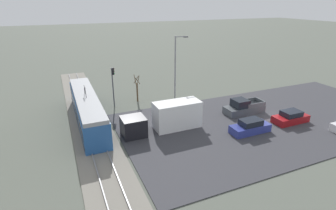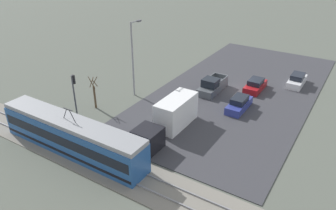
% 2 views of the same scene
% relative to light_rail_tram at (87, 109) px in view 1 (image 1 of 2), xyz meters
% --- Properties ---
extents(ground_plane, '(320.00, 320.00, 0.00)m').
position_rel_light_rail_tram_xyz_m(ground_plane, '(-8.14, -21.28, -1.69)').
color(ground_plane, '#565B51').
extents(road_surface, '(18.28, 37.63, 0.08)m').
position_rel_light_rail_tram_xyz_m(road_surface, '(-8.14, -21.28, -1.65)').
color(road_surface, '#38383D').
rests_on(road_surface, ground).
extents(rail_bed, '(65.32, 4.40, 0.22)m').
position_rel_light_rail_tram_xyz_m(rail_bed, '(-8.14, 0.00, -1.64)').
color(rail_bed, gray).
rests_on(rail_bed, ground).
extents(light_rail_tram, '(15.85, 2.67, 4.45)m').
position_rel_light_rail_tram_xyz_m(light_rail_tram, '(0.00, 0.00, 0.00)').
color(light_rail_tram, '#235193').
rests_on(light_rail_tram, ground).
extents(box_truck, '(2.39, 9.12, 3.09)m').
position_rel_light_rail_tram_xyz_m(box_truck, '(-5.67, -8.00, -0.18)').
color(box_truck, black).
rests_on(box_truck, ground).
extents(pickup_truck, '(2.06, 5.38, 1.94)m').
position_rel_light_rail_tram_xyz_m(pickup_truck, '(-5.31, -19.02, -0.88)').
color(pickup_truck, '#4C5156').
rests_on(pickup_truck, ground).
extents(sedan_car_0, '(1.88, 4.40, 1.46)m').
position_rel_light_rail_tram_xyz_m(sedan_car_0, '(-9.89, -22.42, -1.01)').
color(sedan_car_0, maroon).
rests_on(sedan_car_0, ground).
extents(sedan_car_2, '(1.74, 4.60, 1.54)m').
position_rel_light_rail_tram_xyz_m(sedan_car_2, '(-10.07, -16.20, -0.98)').
color(sedan_car_2, navy).
rests_on(sedan_car_2, ground).
extents(traffic_light_pole, '(0.28, 0.47, 5.54)m').
position_rel_light_rail_tram_xyz_m(traffic_light_pole, '(3.58, -4.04, 1.88)').
color(traffic_light_pole, '#47474C').
rests_on(traffic_light_pole, ground).
extents(street_tree, '(0.96, 0.80, 4.00)m').
position_rel_light_rail_tram_xyz_m(street_tree, '(4.37, -7.58, 0.13)').
color(street_tree, brown).
rests_on(street_tree, ground).
extents(street_lamp_near_crossing, '(0.36, 1.95, 9.32)m').
position_rel_light_rail_tram_xyz_m(street_lamp_near_crossing, '(2.65, -12.98, 3.61)').
color(street_lamp_near_crossing, gray).
rests_on(street_lamp_near_crossing, ground).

